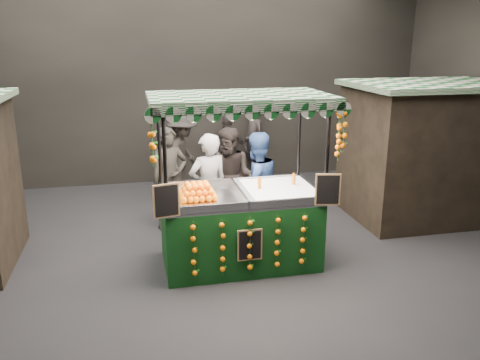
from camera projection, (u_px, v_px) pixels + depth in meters
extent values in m
plane|color=black|center=(215.00, 269.00, 7.47)|extent=(12.00, 12.00, 0.00)
cube|color=black|center=(177.00, 77.00, 11.46)|extent=(12.00, 0.10, 5.00)
cube|color=black|center=(407.00, 258.00, 2.09)|extent=(12.00, 0.10, 5.00)
cube|color=black|center=(426.00, 153.00, 9.45)|extent=(2.80, 2.00, 2.50)
cube|color=#104B1A|center=(434.00, 85.00, 9.08)|extent=(3.00, 2.20, 0.10)
cube|color=#0B3312|center=(239.00, 231.00, 7.58)|extent=(2.32, 1.27, 1.06)
cube|color=silver|center=(239.00, 197.00, 7.42)|extent=(2.32, 1.27, 0.04)
cylinder|color=black|center=(167.00, 203.00, 6.57)|extent=(0.05, 0.05, 2.53)
cylinder|color=black|center=(325.00, 192.00, 7.04)|extent=(0.05, 0.05, 2.53)
cylinder|color=black|center=(161.00, 179.00, 7.70)|extent=(0.05, 0.05, 2.53)
cylinder|color=black|center=(298.00, 170.00, 8.17)|extent=(0.05, 0.05, 2.53)
cube|color=#104B1A|center=(239.00, 97.00, 7.00)|extent=(2.59, 1.53, 0.08)
cube|color=white|center=(280.00, 190.00, 7.54)|extent=(1.03, 1.14, 0.08)
cube|color=black|center=(166.00, 201.00, 6.50)|extent=(0.36, 0.10, 0.46)
cube|color=black|center=(328.00, 190.00, 6.97)|extent=(0.36, 0.10, 0.46)
cube|color=black|center=(250.00, 245.00, 6.93)|extent=(0.36, 0.03, 0.46)
imported|color=slate|center=(208.00, 189.00, 8.28)|extent=(0.78, 0.62, 1.89)
imported|color=navy|center=(256.00, 185.00, 8.50)|extent=(1.08, 0.95, 1.86)
imported|color=black|center=(169.00, 179.00, 8.88)|extent=(0.78, 0.62, 1.88)
imported|color=black|center=(231.00, 177.00, 9.03)|extent=(1.13, 1.08, 1.84)
imported|color=#2E2825|center=(228.00, 150.00, 11.57)|extent=(1.05, 0.84, 1.67)
imported|color=#2B2623|center=(183.00, 155.00, 10.78)|extent=(1.11, 1.35, 1.82)
imported|color=black|center=(378.00, 151.00, 11.51)|extent=(0.93, 1.62, 1.67)
imported|color=#2C2524|center=(254.00, 142.00, 11.88)|extent=(0.59, 0.77, 1.90)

